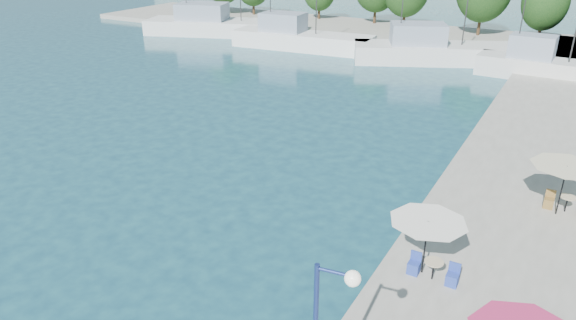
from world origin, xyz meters
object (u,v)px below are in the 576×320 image
Objects in this scene: trawler_03 at (438,52)px; umbrella_cream at (566,171)px; trawler_04 at (547,68)px; trawler_02 at (299,39)px; trawler_01 at (222,26)px; umbrella_white at (427,227)px.

trawler_03 reaches higher than umbrella_cream.
trawler_04 is at bearing 96.11° from umbrella_cream.
trawler_02 is 0.90× the size of trawler_03.
trawler_02 is at bearing -178.58° from trawler_04.
trawler_01 is at bearing 163.48° from trawler_02.
trawler_02 and trawler_04 have the same top height.
trawler_02 is 15.21m from trawler_03.
umbrella_cream is at bearing 61.31° from umbrella_white.
umbrella_white is at bearing -60.08° from trawler_02.
trawler_02 reaches higher than umbrella_white.
trawler_02 is at bearing 160.24° from trawler_03.
umbrella_white is (36.73, -36.97, 1.47)m from trawler_01.
umbrella_white is (24.20, -34.45, 1.47)m from trawler_02.
trawler_02 is 1.28× the size of trawler_04.
trawler_01 is 7.40× the size of umbrella_white.
trawler_01 is 52.13m from umbrella_white.
trawler_04 is (10.12, -1.84, 0.00)m from trawler_03.
trawler_03 and trawler_04 have the same top height.
trawler_01 and trawler_03 have the same top height.
trawler_04 is 4.15× the size of umbrella_cream.
umbrella_cream is (2.86, -26.74, 1.64)m from trawler_04.
trawler_02 is 5.33× the size of umbrella_cream.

